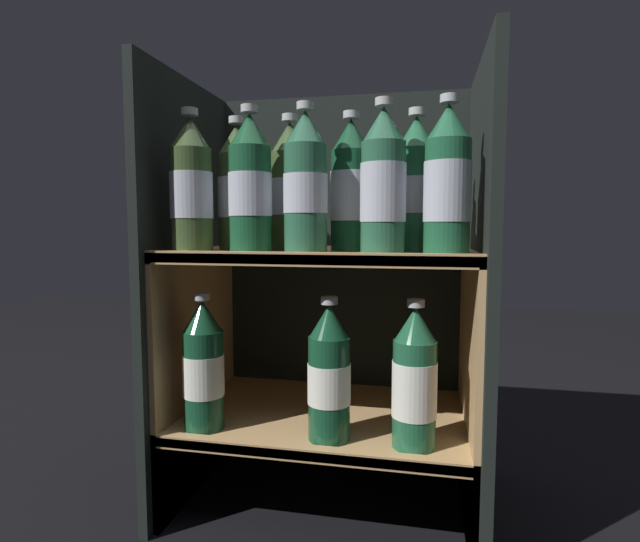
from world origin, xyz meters
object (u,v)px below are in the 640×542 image
Objects in this scene: bottle_upper_back_2 at (351,189)px; bottle_upper_back_3 at (416,187)px; bottle_upper_front_4 at (447,184)px; bottle_upper_front_3 at (383,185)px; bottle_lower_front_1 at (329,375)px; bottle_lower_front_2 at (414,381)px; bottle_upper_back_1 at (290,189)px; bottle_upper_front_0 at (191,188)px; bottle_upper_front_1 at (250,187)px; bottle_upper_back_0 at (238,190)px; bottle_lower_front_0 at (203,368)px; bottle_upper_front_2 at (305,185)px.

bottle_upper_back_2 is 1.00× the size of bottle_upper_back_3.
bottle_upper_front_4 is 0.11m from bottle_upper_back_3.
bottle_upper_front_3 is 1.00× the size of bottle_lower_front_1.
bottle_upper_back_3 reaches higher than bottle_lower_front_2.
bottle_upper_back_1 is at bearing 160.81° from bottle_lower_front_2.
bottle_upper_front_4 is 1.00× the size of bottle_upper_back_3.
bottle_upper_front_0 reaches higher than bottle_lower_front_2.
bottle_upper_back_2 is at bearing 26.62° from bottle_upper_front_1.
bottle_lower_front_1 is at bearing -22.84° from bottle_upper_back_0.
bottle_lower_front_0 is at bearing -115.57° from bottle_upper_back_0.
bottle_upper_front_3 is (0.25, 0.00, -0.00)m from bottle_upper_front_1.
bottle_upper_back_1 is at bearing 180.00° from bottle_upper_back_2.
bottle_upper_back_3 is at bearing 16.32° from bottle_upper_front_1.
bottle_upper_back_1 is 0.45m from bottle_lower_front_2.
bottle_upper_front_2 and bottle_upper_back_2 have the same top height.
bottle_upper_back_1 is at bearing 137.80° from bottle_lower_front_1.
bottle_upper_back_1 reaches higher than bottle_lower_front_0.
bottle_upper_back_0 is 1.00× the size of bottle_lower_front_2.
bottle_upper_back_0 is (-0.06, 0.09, -0.00)m from bottle_upper_front_1.
bottle_lower_front_2 is at bearing 180.00° from bottle_upper_front_4.
bottle_upper_front_1 is at bearing -120.93° from bottle_upper_back_1.
bottle_lower_front_0 is (-0.47, -0.00, -0.36)m from bottle_upper_front_4.
bottle_lower_front_0 is at bearing 180.00° from bottle_upper_front_3.
bottle_lower_front_0 is at bearing 180.00° from bottle_lower_front_1.
bottle_upper_front_2 is 1.00× the size of bottle_lower_front_0.
bottle_upper_back_0 is 0.52m from bottle_lower_front_2.
bottle_upper_front_2 reaches higher than bottle_lower_front_0.
bottle_upper_front_4 is (0.11, 0.00, -0.00)m from bottle_upper_front_3.
bottle_lower_front_0 and bottle_lower_front_1 have the same top height.
bottle_upper_front_2 is 0.25m from bottle_upper_front_4.
bottle_lower_front_0 is (-0.10, 0.00, -0.36)m from bottle_upper_front_1.
bottle_upper_back_1 is at bearing 0.00° from bottle_upper_back_0.
bottle_upper_front_2 is at bearing 0.00° from bottle_upper_front_1.
bottle_upper_back_1 is at bearing 29.75° from bottle_lower_front_0.
bottle_upper_front_3 is at bearing 0.00° from bottle_upper_front_1.
bottle_upper_back_2 is (0.13, 0.00, -0.00)m from bottle_upper_back_1.
bottle_upper_back_1 is (-0.31, 0.09, 0.00)m from bottle_upper_front_4.
bottle_upper_back_3 is at bearing -0.00° from bottle_upper_back_1.
bottle_upper_front_1 reaches higher than bottle_lower_front_1.
bottle_upper_front_0 is 1.00× the size of bottle_upper_front_3.
bottle_upper_back_2 is 0.37m from bottle_lower_front_1.
bottle_upper_back_1 is at bearing 27.23° from bottle_upper_front_0.
bottle_upper_front_0 is 0.45m from bottle_lower_front_1.
bottle_lower_front_2 is (0.31, 0.00, -0.36)m from bottle_upper_front_1.
bottle_upper_back_0 is (-0.17, 0.09, -0.00)m from bottle_upper_front_2.
bottle_upper_front_1 is 1.00× the size of bottle_upper_front_3.
bottle_lower_front_0 is 1.00× the size of bottle_lower_front_1.
bottle_upper_front_1 and bottle_upper_back_1 have the same top height.
bottle_upper_back_2 is at bearing 153.91° from bottle_upper_front_4.
bottle_upper_front_0 is at bearing -163.33° from bottle_upper_back_2.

